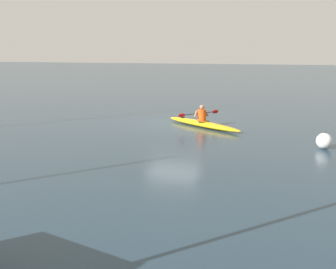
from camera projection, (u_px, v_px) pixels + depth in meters
ground_plane at (173, 124)px, 22.08m from camera, size 160.00×160.00×0.00m
kayak at (203, 124)px, 21.14m from camera, size 4.18×3.37×0.26m
kayaker at (202, 114)px, 21.12m from camera, size 1.51×1.97×0.74m
mooring_buoy_red_near at (324, 141)px, 16.56m from camera, size 0.57×0.57×0.62m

